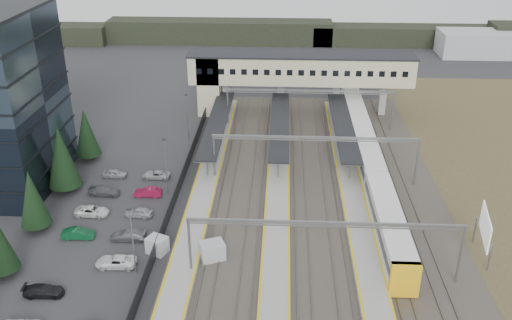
# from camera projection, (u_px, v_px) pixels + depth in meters

# --- Properties ---
(ground) EXTENTS (220.00, 220.00, 0.00)m
(ground) POSITION_uv_depth(u_px,v_px,m) (218.00, 235.00, 68.39)
(ground) COLOR #2B2B2D
(ground) RESTS_ON ground
(conifer_row) EXTENTS (4.42, 49.82, 9.50)m
(conifer_row) POSITION_uv_depth(u_px,v_px,m) (18.00, 212.00, 63.83)
(conifer_row) COLOR black
(conifer_row) RESTS_ON ground
(car_park) EXTENTS (10.48, 44.62, 1.28)m
(car_park) POSITION_uv_depth(u_px,v_px,m) (90.00, 261.00, 62.59)
(car_park) COLOR #AEAEB3
(car_park) RESTS_ON ground
(lampposts) EXTENTS (0.50, 53.25, 8.07)m
(lampposts) POSITION_uv_depth(u_px,v_px,m) (152.00, 197.00, 68.02)
(lampposts) COLOR gray
(lampposts) RESTS_ON ground
(fence) EXTENTS (0.08, 90.00, 2.00)m
(fence) POSITION_uv_depth(u_px,v_px,m) (172.00, 206.00, 72.77)
(fence) COLOR #26282B
(fence) RESTS_ON ground
(relay_cabin_near) EXTENTS (3.22, 2.84, 2.22)m
(relay_cabin_near) POSITION_uv_depth(u_px,v_px,m) (212.00, 251.00, 63.36)
(relay_cabin_near) COLOR #AAAEB0
(relay_cabin_near) RESTS_ON ground
(relay_cabin_far) EXTENTS (2.69, 2.52, 1.97)m
(relay_cabin_far) POSITION_uv_depth(u_px,v_px,m) (157.00, 245.00, 64.73)
(relay_cabin_far) COLOR #AAAEB0
(relay_cabin_far) RESTS_ON ground
(rail_corridor) EXTENTS (34.00, 90.00, 0.92)m
(rail_corridor) POSITION_uv_depth(u_px,v_px,m) (295.00, 214.00, 72.36)
(rail_corridor) COLOR #35322A
(rail_corridor) RESTS_ON ground
(canopies) EXTENTS (23.10, 30.00, 3.28)m
(canopies) POSITION_uv_depth(u_px,v_px,m) (280.00, 123.00, 90.75)
(canopies) COLOR black
(canopies) RESTS_ON ground
(footbridge) EXTENTS (40.40, 6.40, 11.20)m
(footbridge) POSITION_uv_depth(u_px,v_px,m) (285.00, 71.00, 102.53)
(footbridge) COLOR #B4AE8F
(footbridge) RESTS_ON ground
(gantries) EXTENTS (28.40, 62.28, 7.17)m
(gantries) POSITION_uv_depth(u_px,v_px,m) (319.00, 182.00, 67.98)
(gantries) COLOR gray
(gantries) RESTS_ON ground
(train) EXTENTS (3.01, 62.89, 3.79)m
(train) POSITION_uv_depth(u_px,v_px,m) (366.00, 152.00, 84.84)
(train) COLOR silver
(train) RESTS_ON ground
(billboard) EXTENTS (1.24, 6.33, 5.51)m
(billboard) POSITION_uv_depth(u_px,v_px,m) (485.00, 228.00, 62.89)
(billboard) COLOR gray
(billboard) RESTS_ON ground
(treeline_far) EXTENTS (170.00, 19.00, 7.00)m
(treeline_far) POSITION_uv_depth(u_px,v_px,m) (347.00, 35.00, 149.29)
(treeline_far) COLOR black
(treeline_far) RESTS_ON ground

